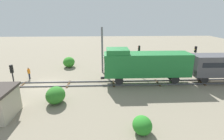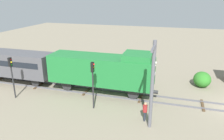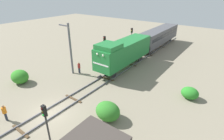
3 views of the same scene
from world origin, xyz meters
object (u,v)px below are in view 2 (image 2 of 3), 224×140
(traffic_signal_mid, at_px, (93,77))
(traffic_signal_far, at_px, (11,70))
(worker_by_signal, at_px, (145,110))
(catenary_mast, at_px, (152,84))
(locomotive, at_px, (103,69))

(traffic_signal_mid, relative_size, traffic_signal_far, 1.05)
(traffic_signal_mid, xyz_separation_m, traffic_signal_far, (-0.20, 8.61, -0.13))
(traffic_signal_far, relative_size, worker_by_signal, 2.56)
(traffic_signal_mid, xyz_separation_m, worker_by_signal, (-0.80, -4.93, -2.14))
(worker_by_signal, height_order, catenary_mast, catenary_mast)
(locomotive, height_order, traffic_signal_far, locomotive)
(catenary_mast, bearing_deg, traffic_signal_far, 84.04)
(catenary_mast, bearing_deg, traffic_signal_mid, 72.97)
(worker_by_signal, bearing_deg, catenary_mast, -150.32)
(traffic_signal_mid, height_order, worker_by_signal, traffic_signal_mid)
(locomotive, xyz_separation_m, traffic_signal_far, (-3.60, 8.40, 0.24))
(traffic_signal_mid, distance_m, catenary_mast, 5.74)
(locomotive, xyz_separation_m, worker_by_signal, (-4.20, -5.14, -1.78))
(locomotive, bearing_deg, worker_by_signal, -129.24)
(traffic_signal_far, height_order, catenary_mast, catenary_mast)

